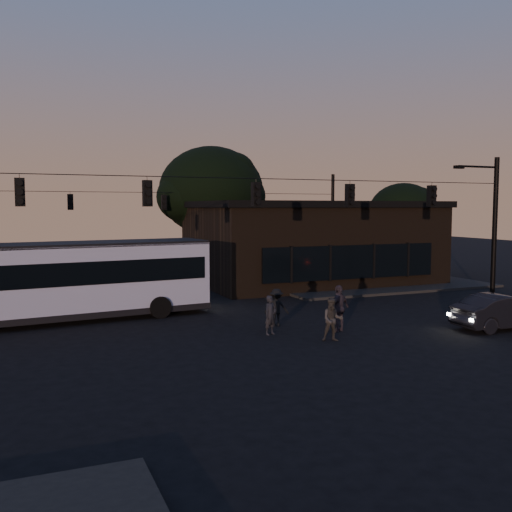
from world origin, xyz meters
name	(u,v)px	position (x,y,z in m)	size (l,w,h in m)	color
ground	(299,349)	(0.00, 0.00, 0.00)	(120.00, 120.00, 0.00)	black
sidewalk_far_right	(365,282)	(12.00, 14.00, 0.07)	(14.00, 10.00, 0.15)	black
building	(311,242)	(9.00, 15.97, 2.71)	(15.40, 10.41, 5.40)	black
tree_behind	(211,191)	(4.00, 22.00, 6.19)	(7.60, 7.60, 9.43)	black
tree_right	(403,212)	(18.00, 18.00, 4.63)	(5.20, 5.20, 6.86)	black
signal_rig_near	(256,221)	(0.00, 4.00, 4.45)	(26.24, 0.30, 7.50)	black
signal_rig_far	(164,219)	(0.00, 20.00, 4.20)	(26.24, 0.30, 7.50)	black
bus	(70,277)	(-7.06, 8.44, 1.95)	(12.53, 4.06, 3.47)	#A1A9CD
car	(504,312)	(9.31, -0.27, 0.72)	(1.53, 4.39, 1.45)	black
pedestrian_a	(270,315)	(-0.01, 2.49, 0.78)	(0.57, 0.37, 1.55)	black
pedestrian_b	(333,320)	(1.69, 0.58, 0.82)	(0.79, 0.62, 1.63)	#33302E
pedestrian_c	(339,308)	(2.79, 1.94, 0.94)	(1.11, 0.46, 1.89)	#302932
pedestrian_d	(277,307)	(0.91, 3.92, 0.79)	(1.02, 0.59, 1.58)	black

